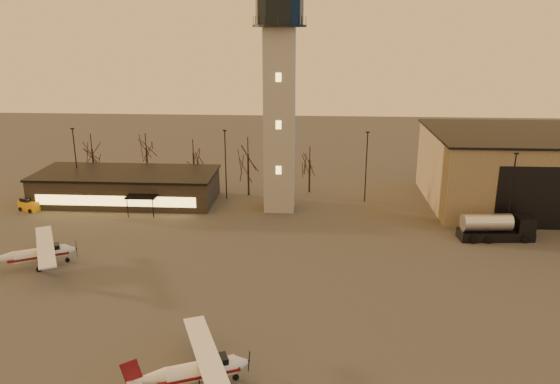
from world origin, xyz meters
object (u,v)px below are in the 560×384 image
at_px(terminal, 127,186).
at_px(fuel_truck, 496,229).
at_px(cessna_front, 203,373).
at_px(cessna_rear, 42,256).
at_px(control_tower, 279,89).
at_px(service_cart, 29,206).
at_px(hangar, 541,169).

height_order(terminal, fuel_truck, terminal).
xyz_separation_m(cessna_front, cessna_rear, (-20.78, 18.69, 0.03)).
relative_size(cessna_front, cessna_rear, 1.00).
relative_size(control_tower, service_cart, 10.27).
distance_m(hangar, cessna_front, 58.04).
bearing_deg(hangar, fuel_truck, -125.88).
distance_m(hangar, fuel_truck, 17.28).
bearing_deg(control_tower, fuel_truck, -20.28).
height_order(control_tower, fuel_truck, control_tower).
bearing_deg(cessna_front, hangar, 25.57).
distance_m(control_tower, fuel_truck, 31.68).
xyz_separation_m(cessna_front, service_cart, (-31.24, 36.01, -0.42)).
distance_m(terminal, fuel_truck, 49.53).
xyz_separation_m(terminal, cessna_rear, (-1.60, -22.27, -1.02)).
relative_size(terminal, fuel_truck, 2.89).
distance_m(hangar, terminal, 58.11).
xyz_separation_m(cessna_rear, fuel_truck, (49.73, 10.63, 0.12)).
height_order(cessna_rear, fuel_truck, cessna_rear).
bearing_deg(control_tower, service_cart, -175.01).
bearing_deg(cessna_rear, terminal, 57.80).
bearing_deg(fuel_truck, hangar, 49.26).
relative_size(cessna_rear, service_cart, 3.57).
relative_size(hangar, fuel_truck, 3.49).
distance_m(cessna_rear, fuel_truck, 50.86).
relative_size(hangar, cessna_rear, 2.70).
height_order(hangar, service_cart, hangar).
distance_m(fuel_truck, service_cart, 60.56).
bearing_deg(cessna_rear, service_cart, 93.04).
height_order(terminal, cessna_front, terminal).
height_order(control_tower, cessna_rear, control_tower).
relative_size(fuel_truck, service_cart, 2.77).
bearing_deg(cessna_rear, control_tower, 12.61).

